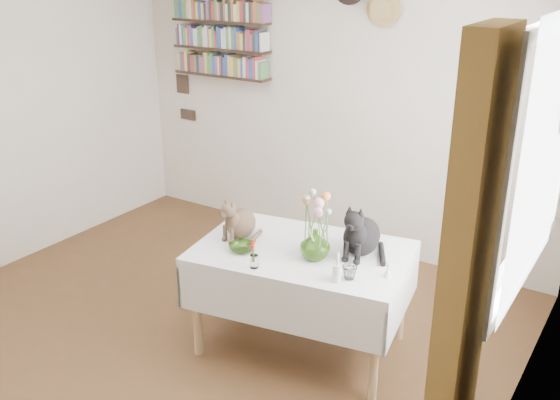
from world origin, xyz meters
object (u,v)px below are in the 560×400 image
Objects in this scene: flower_vase at (315,244)px; bookshelf_unit at (220,26)px; tabby_cat at (241,216)px; black_cat at (362,227)px; dining_table at (302,274)px.

flower_vase is 0.19× the size of bookshelf_unit.
tabby_cat is 0.82× the size of black_cat.
flower_vase is 2.70m from bookshelf_unit.
black_cat reaches higher than flower_vase.
bookshelf_unit is (-2.12, 1.37, 0.96)m from black_cat.
dining_table is 1.44× the size of bookshelf_unit.
dining_table is 2.69m from bookshelf_unit.
black_cat is 0.36× the size of bookshelf_unit.
tabby_cat is 1.51× the size of flower_vase.
black_cat reaches higher than tabby_cat.
bookshelf_unit is at bearing 140.34° from flower_vase.
dining_table is at bearing -40.43° from bookshelf_unit.
tabby_cat is 0.29× the size of bookshelf_unit.
flower_vase is at bearing -39.66° from bookshelf_unit.
tabby_cat is at bearing -174.26° from dining_table.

